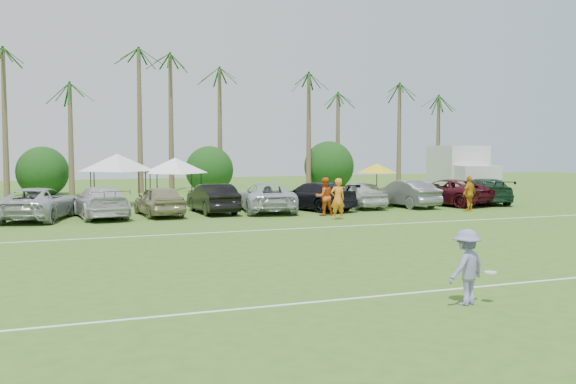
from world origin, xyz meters
name	(u,v)px	position (x,y,z in m)	size (l,w,h in m)	color
ground	(373,324)	(0.00, 0.00, 0.00)	(120.00, 120.00, 0.00)	#3B631D
field_lines	(249,257)	(0.00, 8.00, 0.01)	(80.00, 12.10, 0.01)	white
palm_tree_3	(8,51)	(-8.00, 38.00, 10.06)	(2.40, 2.40, 11.90)	brown
palm_tree_4	(70,90)	(-4.00, 38.00, 7.48)	(2.40, 2.40, 8.90)	brown
palm_tree_5	(127,80)	(0.00, 38.00, 8.35)	(2.40, 2.40, 9.90)	brown
palm_tree_6	(181,70)	(4.00, 38.00, 9.21)	(2.40, 2.40, 10.90)	brown
palm_tree_7	(232,62)	(8.00, 38.00, 10.06)	(2.40, 2.40, 11.90)	brown
palm_tree_8	(292,97)	(13.00, 38.00, 7.48)	(2.40, 2.40, 8.90)	brown
palm_tree_9	(347,88)	(18.00, 38.00, 8.35)	(2.40, 2.40, 9.90)	brown
palm_tree_10	(400,80)	(23.00, 38.00, 9.21)	(2.40, 2.40, 10.90)	brown
palm_tree_11	(439,72)	(27.00, 38.00, 10.06)	(2.40, 2.40, 11.90)	brown
bush_tree_1	(43,169)	(-6.00, 39.00, 1.80)	(4.00, 4.00, 4.00)	brown
bush_tree_2	(205,168)	(6.00, 39.00, 1.80)	(4.00, 4.00, 4.00)	brown
bush_tree_3	(320,166)	(16.00, 39.00, 1.80)	(4.00, 4.00, 4.00)	brown
sideline_player_a	(338,199)	(7.00, 16.47, 0.98)	(0.71, 0.47, 1.95)	orange
sideline_player_b	(324,197)	(7.14, 18.33, 0.95)	(0.92, 0.72, 1.90)	#D15417
sideline_player_c	(469,194)	(15.24, 17.56, 0.94)	(1.10, 0.46, 1.88)	orange
box_truck	(462,170)	(20.67, 25.76, 1.88)	(4.06, 7.22, 3.51)	silver
canopy_tent_left	(117,154)	(-1.88, 27.70, 3.02)	(4.36, 4.36, 3.53)	black
canopy_tent_right	(175,158)	(1.45, 27.48, 2.78)	(4.00, 4.00, 3.24)	black
market_umbrella	(377,168)	(11.25, 20.45, 2.25)	(2.26, 2.26, 2.51)	black
frisbee_player	(466,267)	(2.62, 0.66, 0.82)	(1.26, 0.93, 1.64)	#837DB1
parked_car_2	(38,204)	(-6.18, 21.34, 0.76)	(2.53, 5.49, 1.52)	#ADB0B3
parked_car_3	(100,202)	(-3.38, 21.19, 0.76)	(2.14, 5.25, 1.52)	silver
parked_car_4	(159,201)	(-0.58, 21.08, 0.76)	(1.80, 4.48, 1.52)	gray
parked_car_5	(213,198)	(2.22, 21.43, 0.76)	(1.61, 4.63, 1.52)	black
parked_car_6	(266,197)	(5.02, 21.06, 0.76)	(2.53, 5.49, 1.52)	#B7BBC5
parked_car_7	(314,196)	(7.82, 21.17, 0.76)	(2.14, 5.25, 1.52)	black
parked_car_8	(359,194)	(10.62, 21.39, 0.76)	(1.80, 4.48, 1.52)	silver
parked_car_9	(406,194)	(13.41, 20.96, 0.76)	(1.61, 4.63, 1.52)	slate
parked_car_10	(446,192)	(16.21, 21.12, 0.76)	(2.53, 5.49, 1.52)	#4B0F1A
parked_car_11	(484,191)	(19.01, 21.25, 0.76)	(2.14, 5.25, 1.52)	#15301D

